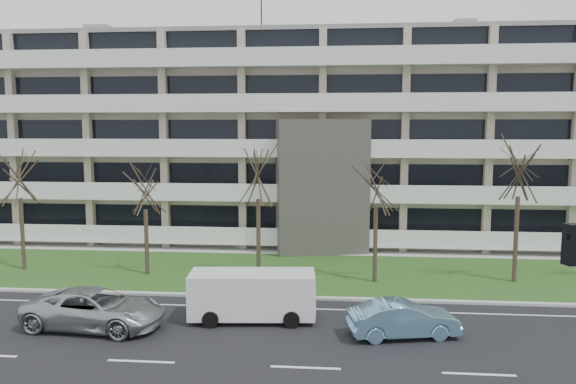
# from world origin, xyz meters

# --- Properties ---
(ground) EXTENTS (160.00, 160.00, 0.00)m
(ground) POSITION_xyz_m (0.00, 0.00, 0.00)
(ground) COLOR black
(ground) RESTS_ON ground
(grass_verge) EXTENTS (90.00, 10.00, 0.06)m
(grass_verge) POSITION_xyz_m (0.00, 13.00, 0.03)
(grass_verge) COLOR #29511B
(grass_verge) RESTS_ON ground
(curb) EXTENTS (90.00, 0.35, 0.12)m
(curb) POSITION_xyz_m (0.00, 8.00, 0.06)
(curb) COLOR #B2B2AD
(curb) RESTS_ON ground
(sidewalk) EXTENTS (90.00, 2.00, 0.08)m
(sidewalk) POSITION_xyz_m (0.00, 18.50, 0.04)
(sidewalk) COLOR #B2B2AD
(sidewalk) RESTS_ON ground
(lane_edge_line) EXTENTS (90.00, 0.12, 0.01)m
(lane_edge_line) POSITION_xyz_m (0.00, 6.50, 0.01)
(lane_edge_line) COLOR white
(lane_edge_line) RESTS_ON ground
(apartment_building) EXTENTS (60.50, 15.10, 18.75)m
(apartment_building) POSITION_xyz_m (-0.01, 25.32, 7.61)
(apartment_building) COLOR tan
(apartment_building) RESTS_ON ground
(silver_pickup) EXTENTS (6.15, 3.28, 1.64)m
(silver_pickup) POSITION_xyz_m (-9.14, 3.23, 0.82)
(silver_pickup) COLOR #AEB1B6
(silver_pickup) RESTS_ON ground
(blue_sedan) EXTENTS (4.70, 2.46, 1.47)m
(blue_sedan) POSITION_xyz_m (3.78, 3.34, 0.74)
(blue_sedan) COLOR #77ADCF
(blue_sedan) RESTS_ON ground
(white_van) EXTENTS (5.66, 2.63, 2.13)m
(white_van) POSITION_xyz_m (-2.56, 4.82, 1.28)
(white_van) COLOR white
(white_van) RESTS_ON ground
(tree_1) EXTENTS (3.86, 3.86, 7.73)m
(tree_1) POSITION_xyz_m (-17.57, 12.23, 6.01)
(tree_1) COLOR #382B21
(tree_1) RESTS_ON ground
(tree_2) EXTENTS (3.40, 3.40, 6.79)m
(tree_2) POSITION_xyz_m (-9.86, 11.82, 5.28)
(tree_2) COLOR #382B21
(tree_2) RESTS_ON ground
(tree_3) EXTENTS (4.03, 4.03, 8.06)m
(tree_3) POSITION_xyz_m (-3.34, 11.65, 6.27)
(tree_3) COLOR #382B21
(tree_3) RESTS_ON ground
(tree_4) EXTENTS (3.70, 3.70, 7.40)m
(tree_4) POSITION_xyz_m (3.14, 11.33, 5.75)
(tree_4) COLOR #382B21
(tree_4) RESTS_ON ground
(tree_5) EXTENTS (4.26, 4.26, 8.51)m
(tree_5) POSITION_xyz_m (10.78, 12.03, 6.62)
(tree_5) COLOR #382B21
(tree_5) RESTS_ON ground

